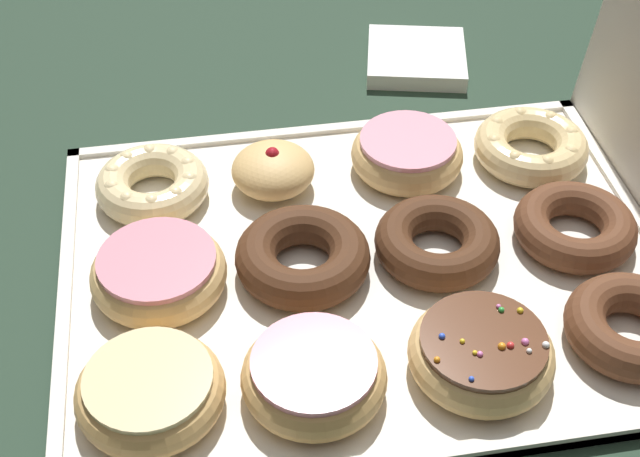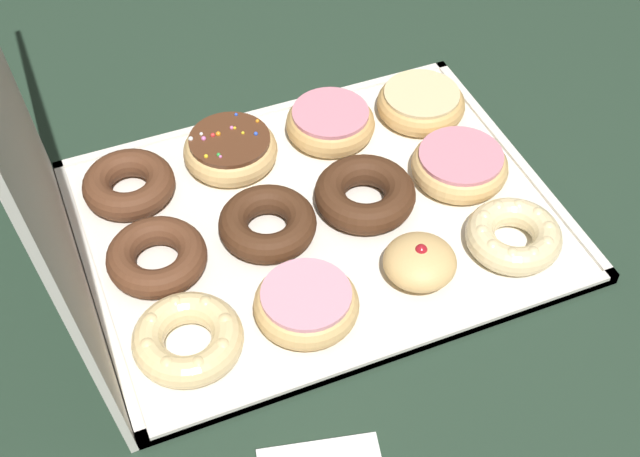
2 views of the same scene
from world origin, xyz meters
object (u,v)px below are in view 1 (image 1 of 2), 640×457
(cruller_donut_0, at_px, (152,184))
(chocolate_cake_ring_donut_10, at_px, (577,229))
(cruller_donut_9, at_px, (531,146))
(donut_box, at_px, (366,267))
(jelly_filled_donut_3, at_px, (273,170))
(chocolate_cake_ring_donut_11, at_px, (632,326))
(pink_frosted_donut_1, at_px, (159,271))
(chocolate_cake_ring_donut_4, at_px, (302,254))
(pink_frosted_donut_5, at_px, (314,375))
(napkin_stack, at_px, (416,58))
(chocolate_cake_ring_donut_7, at_px, (437,243))
(pink_frosted_donut_6, at_px, (407,153))
(sprinkle_donut_8, at_px, (481,353))
(glazed_ring_donut_2, at_px, (150,391))

(cruller_donut_0, height_order, chocolate_cake_ring_donut_10, cruller_donut_0)
(cruller_donut_9, relative_size, chocolate_cake_ring_donut_10, 1.03)
(cruller_donut_0, bearing_deg, donut_box, 56.48)
(jelly_filled_donut_3, xyz_separation_m, chocolate_cake_ring_donut_11, (0.25, 0.27, -0.00))
(cruller_donut_0, bearing_deg, pink_frosted_donut_1, 1.22)
(chocolate_cake_ring_donut_4, relative_size, pink_frosted_donut_5, 1.05)
(jelly_filled_donut_3, relative_size, pink_frosted_donut_5, 0.71)
(napkin_stack, bearing_deg, chocolate_cake_ring_donut_10, 11.21)
(chocolate_cake_ring_donut_10, bearing_deg, pink_frosted_donut_5, -64.12)
(jelly_filled_donut_3, relative_size, chocolate_cake_ring_donut_7, 0.72)
(pink_frosted_donut_6, distance_m, sprinkle_donut_8, 0.26)
(pink_frosted_donut_1, xyz_separation_m, chocolate_cake_ring_donut_11, (0.13, 0.38, -0.00))
(chocolate_cake_ring_donut_7, distance_m, napkin_stack, 0.34)
(donut_box, bearing_deg, chocolate_cake_ring_donut_4, -93.27)
(chocolate_cake_ring_donut_4, relative_size, chocolate_cake_ring_donut_7, 1.06)
(napkin_stack, bearing_deg, pink_frosted_donut_5, -23.17)
(jelly_filled_donut_3, bearing_deg, chocolate_cake_ring_donut_10, 64.65)
(cruller_donut_0, bearing_deg, jelly_filled_donut_3, 88.81)
(cruller_donut_0, height_order, napkin_stack, cruller_donut_0)
(glazed_ring_donut_2, bearing_deg, chocolate_cake_ring_donut_11, 90.27)
(sprinkle_donut_8, bearing_deg, glazed_ring_donut_2, -91.63)
(cruller_donut_9, bearing_deg, pink_frosted_donut_5, -46.25)
(cruller_donut_9, relative_size, chocolate_cake_ring_donut_11, 1.05)
(pink_frosted_donut_5, height_order, chocolate_cake_ring_donut_11, pink_frosted_donut_5)
(cruller_donut_0, height_order, sprinkle_donut_8, sprinkle_donut_8)
(donut_box, relative_size, chocolate_cake_ring_donut_11, 4.94)
(donut_box, xyz_separation_m, napkin_stack, (-0.33, 0.13, 0.00))
(chocolate_cake_ring_donut_4, bearing_deg, chocolate_cake_ring_donut_10, 88.37)
(sprinkle_donut_8, distance_m, cruller_donut_9, 0.29)
(cruller_donut_0, height_order, glazed_ring_donut_2, glazed_ring_donut_2)
(pink_frosted_donut_5, relative_size, sprinkle_donut_8, 0.98)
(donut_box, relative_size, cruller_donut_0, 4.99)
(jelly_filled_donut_3, distance_m, chocolate_cake_ring_donut_4, 0.12)
(chocolate_cake_ring_donut_10, height_order, napkin_stack, chocolate_cake_ring_donut_10)
(pink_frosted_donut_6, relative_size, napkin_stack, 0.98)
(cruller_donut_0, height_order, cruller_donut_9, same)
(pink_frosted_donut_6, bearing_deg, glazed_ring_donut_2, -46.08)
(chocolate_cake_ring_donut_4, distance_m, pink_frosted_donut_6, 0.18)
(sprinkle_donut_8, bearing_deg, pink_frosted_donut_5, -90.02)
(pink_frosted_donut_1, xyz_separation_m, chocolate_cake_ring_donut_7, (0.00, 0.25, -0.00))
(chocolate_cake_ring_donut_11, bearing_deg, sprinkle_donut_8, -85.98)
(cruller_donut_0, relative_size, cruller_donut_9, 0.95)
(donut_box, distance_m, chocolate_cake_ring_donut_11, 0.23)
(cruller_donut_0, xyz_separation_m, pink_frosted_donut_1, (0.12, 0.00, 0.00))
(chocolate_cake_ring_donut_10, bearing_deg, chocolate_cake_ring_donut_4, -91.63)
(sprinkle_donut_8, bearing_deg, pink_frosted_donut_1, -118.23)
(glazed_ring_donut_2, relative_size, pink_frosted_donut_5, 1.01)
(donut_box, height_order, chocolate_cake_ring_donut_4, chocolate_cake_ring_donut_4)
(pink_frosted_donut_6, bearing_deg, jelly_filled_donut_3, -87.61)
(donut_box, distance_m, cruller_donut_9, 0.23)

